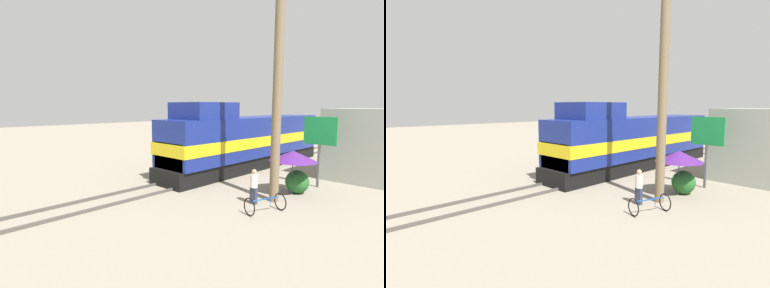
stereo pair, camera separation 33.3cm
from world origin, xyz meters
The scene contains 10 objects.
ground_plane centered at (0.00, 0.00, 0.00)m, with size 120.00×120.00×0.00m, color gray.
rail_near centered at (-0.72, 0.00, 0.07)m, with size 0.08×41.95×0.15m, color #4C4742.
rail_far centered at (0.72, 0.00, 0.07)m, with size 0.08×41.95×0.15m, color #4C4742.
locomotive centered at (0.00, 4.18, 1.98)m, with size 2.85×16.05×4.66m.
utility_pole centered at (5.40, -1.10, 5.66)m, with size 1.80×0.42×11.22m.
vendor_umbrella centered at (5.47, 0.53, 1.97)m, with size 2.35×2.35×2.23m.
billboard_sign centered at (5.81, 2.82, 2.85)m, with size 1.79×0.12×3.87m.
shrub_cluster centered at (5.55, 0.92, 0.59)m, with size 1.19×1.19×1.19m, color #236028.
person_bystander centered at (4.97, -2.13, 0.87)m, with size 0.34×0.34×1.61m.
bicycle centered at (5.97, -2.76, 0.38)m, with size 1.26×1.81×0.75m.
Camera 2 is at (12.67, -13.16, 4.43)m, focal length 28.00 mm.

